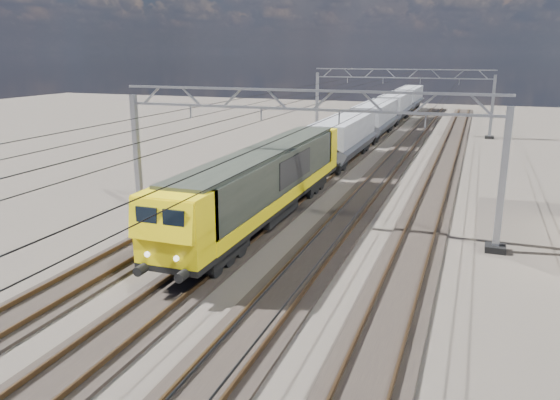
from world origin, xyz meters
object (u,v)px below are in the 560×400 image
(catenary_gantry_mid, at_px, (299,155))
(hopper_wagon_third, at_px, (396,105))
(hopper_wagon_mid, at_px, (376,117))
(locomotive, at_px, (265,180))
(hopper_wagon_fourth, at_px, (409,97))
(hopper_wagon_lead, at_px, (344,135))
(catenary_gantry_far, at_px, (400,99))

(catenary_gantry_mid, relative_size, hopper_wagon_third, 1.53)
(catenary_gantry_mid, relative_size, hopper_wagon_mid, 1.53)
(locomotive, height_order, hopper_wagon_fourth, locomotive)
(hopper_wagon_lead, bearing_deg, catenary_gantry_mid, -83.72)
(catenary_gantry_far, xyz_separation_m, hopper_wagon_mid, (-2.00, -3.61, -1.67))
(hopper_wagon_lead, xyz_separation_m, hopper_wagon_fourth, (0.00, 42.60, 0.00))
(catenary_gantry_far, height_order, hopper_wagon_lead, catenary_gantry_far)
(hopper_wagon_mid, bearing_deg, hopper_wagon_lead, -90.00)
(locomotive, distance_m, hopper_wagon_mid, 31.90)
(catenary_gantry_far, relative_size, hopper_wagon_third, 1.53)
(catenary_gantry_mid, xyz_separation_m, hopper_wagon_lead, (-2.00, 18.19, -1.67))
(catenary_gantry_far, distance_m, locomotive, 35.60)
(catenary_gantry_mid, distance_m, catenary_gantry_far, 36.00)
(hopper_wagon_lead, bearing_deg, hopper_wagon_mid, 90.00)
(catenary_gantry_far, height_order, hopper_wagon_fourth, catenary_gantry_far)
(hopper_wagon_lead, distance_m, hopper_wagon_third, 28.40)
(hopper_wagon_third, bearing_deg, locomotive, -90.00)
(catenary_gantry_mid, bearing_deg, catenary_gantry_far, 90.00)
(catenary_gantry_far, bearing_deg, hopper_wagon_third, 100.70)
(hopper_wagon_fourth, bearing_deg, catenary_gantry_mid, -88.12)
(catenary_gantry_mid, relative_size, catenary_gantry_far, 1.00)
(locomotive, xyz_separation_m, hopper_wagon_lead, (-0.00, 17.70, -0.09))
(catenary_gantry_mid, bearing_deg, hopper_wagon_third, 92.46)
(catenary_gantry_mid, distance_m, locomotive, 2.60)
(hopper_wagon_mid, distance_m, hopper_wagon_fourth, 28.40)
(locomotive, height_order, hopper_wagon_third, locomotive)
(hopper_wagon_mid, bearing_deg, locomotive, -90.00)
(catenary_gantry_mid, height_order, catenary_gantry_far, same)
(catenary_gantry_far, bearing_deg, locomotive, -93.22)
(hopper_wagon_third, xyz_separation_m, hopper_wagon_fourth, (0.00, 14.20, 0.00))
(locomotive, relative_size, hopper_wagon_lead, 1.62)
(hopper_wagon_mid, height_order, hopper_wagon_fourth, same)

